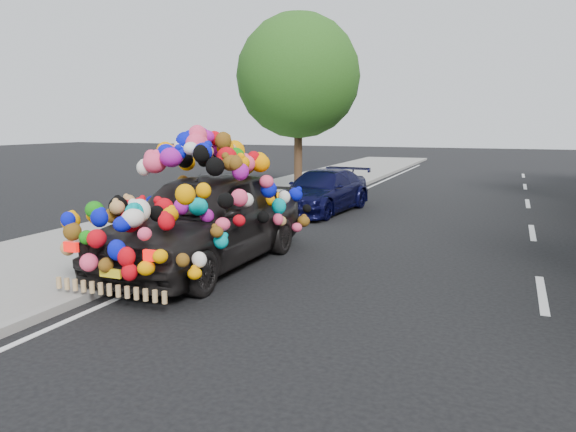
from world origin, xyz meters
The scene contains 7 objects.
ground centered at (0.00, 0.00, 0.00)m, with size 100.00×100.00×0.00m, color black.
sidewalk centered at (-4.30, 0.00, 0.06)m, with size 4.00×60.00×0.12m, color gray.
kerb centered at (-2.35, 0.00, 0.07)m, with size 0.15×60.00×0.13m, color gray.
lane_markings centered at (3.60, 0.00, 0.01)m, with size 6.00×50.00×0.01m, color silver, non-canonical shape.
tree_near_sidewalk centered at (-3.80, 9.50, 4.02)m, with size 4.20×4.20×6.13m.
plush_art_car centered at (-1.79, -0.34, 1.19)m, with size 2.38×5.09×2.30m.
navy_sedan centered at (-1.80, 6.11, 0.58)m, with size 1.64×4.03×1.17m, color black.
Camera 1 is at (3.08, -8.66, 2.46)m, focal length 35.00 mm.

